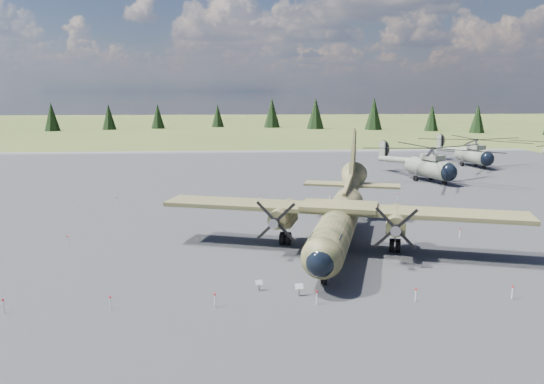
{
  "coord_description": "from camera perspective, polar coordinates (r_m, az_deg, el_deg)",
  "views": [
    {
      "loc": [
        -2.68,
        -42.89,
        12.44
      ],
      "look_at": [
        0.42,
        2.0,
        3.89
      ],
      "focal_mm": 35.0,
      "sensor_mm": 36.0,
      "label": 1
    }
  ],
  "objects": [
    {
      "name": "info_placard_right",
      "position": [
        33.28,
        2.93,
        -10.23
      ],
      "size": [
        0.53,
        0.28,
        0.79
      ],
      "rotation": [
        0.0,
        0.0,
        0.14
      ],
      "color": "gray",
      "rests_on": "ground"
    },
    {
      "name": "transport_plane",
      "position": [
        43.12,
        7.35,
        -2.38
      ],
      "size": [
        28.06,
        25.02,
        9.39
      ],
      "rotation": [
        0.0,
        0.0,
        -0.3
      ],
      "color": "#333C20",
      "rests_on": "ground"
    },
    {
      "name": "info_placard_left",
      "position": [
        34.06,
        -1.4,
        -9.82
      ],
      "size": [
        0.48,
        0.28,
        0.7
      ],
      "rotation": [
        0.0,
        0.0,
        0.22
      ],
      "color": "gray",
      "rests_on": "ground"
    },
    {
      "name": "helicopter_mid",
      "position": [
        94.74,
        20.91,
        4.56
      ],
      "size": [
        21.37,
        23.24,
        4.73
      ],
      "rotation": [
        0.0,
        0.0,
        0.16
      ],
      "color": "gray",
      "rests_on": "ground"
    },
    {
      "name": "helicopter_near",
      "position": [
        76.85,
        16.63,
        3.61
      ],
      "size": [
        24.57,
        24.76,
        4.89
      ],
      "rotation": [
        0.0,
        0.0,
        0.34
      ],
      "color": "gray",
      "rests_on": "ground"
    },
    {
      "name": "ground",
      "position": [
        44.74,
        -0.36,
        -5.38
      ],
      "size": [
        500.0,
        500.0,
        0.0
      ],
      "primitive_type": "plane",
      "color": "#535E29",
      "rests_on": "ground"
    },
    {
      "name": "apron",
      "position": [
        54.4,
        -1.02,
        -2.46
      ],
      "size": [
        120.0,
        120.0,
        0.04
      ],
      "primitive_type": "cube",
      "color": "slate",
      "rests_on": "ground"
    },
    {
      "name": "barrier_fence",
      "position": [
        44.5,
        -0.95,
        -4.79
      ],
      "size": [
        33.12,
        29.62,
        0.85
      ],
      "color": "white",
      "rests_on": "ground"
    },
    {
      "name": "treeline",
      "position": [
        40.68,
        6.32,
        -0.11
      ],
      "size": [
        299.57,
        297.61,
        10.95
      ],
      "color": "black",
      "rests_on": "ground"
    }
  ]
}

